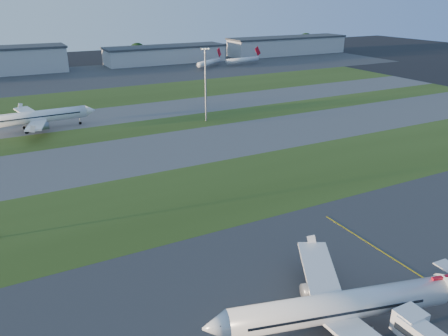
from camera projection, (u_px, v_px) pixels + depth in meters
ground at (437, 311)px, 62.56m from camera, size 700.00×700.00×0.00m
apron_near at (437, 311)px, 62.55m from camera, size 300.00×70.00×0.01m
grass_strip_a at (250, 183)px, 105.36m from camera, size 300.00×34.00×0.01m
taxiway_a at (194, 145)px, 132.53m from camera, size 300.00×32.00×0.01m
grass_strip_b at (165, 125)px, 153.11m from camera, size 300.00×18.00×0.01m
taxiway_b at (145, 111)px, 171.22m from camera, size 300.00×26.00×0.01m
grass_strip_c at (122, 96)px, 198.39m from camera, size 300.00×40.00×0.01m
apron_far at (94, 76)px, 247.78m from camera, size 400.00×80.00×0.01m
airliner_parked at (342, 307)px, 57.32m from camera, size 36.83×30.89×11.72m
airliner_taxiing at (35, 117)px, 145.47m from camera, size 40.31×34.19×12.58m
mini_jet_near at (210, 62)px, 275.30m from camera, size 24.55×17.63×9.48m
mini_jet_far at (243, 60)px, 285.36m from camera, size 28.44×7.76×9.48m
light_mast_centre at (206, 80)px, 152.52m from camera, size 3.20×0.70×25.80m
hangar_west at (1, 61)px, 250.19m from camera, size 71.40×23.00×15.20m
hangar_east at (166, 54)px, 294.23m from camera, size 81.60×23.00×11.20m
hangar_far_east at (287, 45)px, 337.16m from camera, size 96.90×23.00×13.20m
tree_mid_west at (45, 59)px, 270.74m from camera, size 9.90×9.90×10.80m
tree_mid_east at (138, 51)px, 298.83m from camera, size 11.55×11.55×12.60m
tree_east at (235, 47)px, 329.89m from camera, size 10.45×10.45×11.40m
tree_far_east at (306, 41)px, 363.02m from camera, size 12.65×12.65×13.80m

